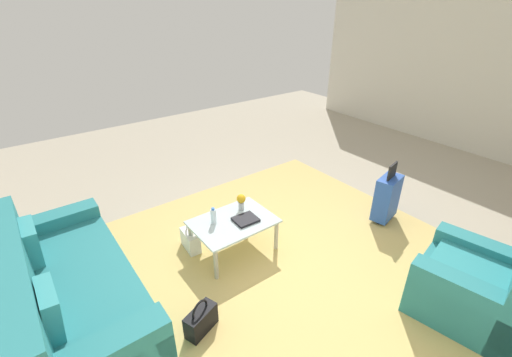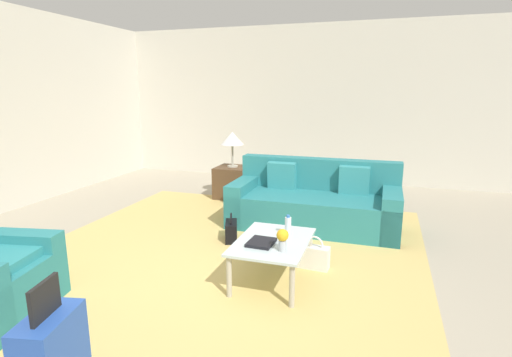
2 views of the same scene
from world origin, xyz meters
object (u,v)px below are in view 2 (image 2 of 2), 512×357
Objects in this scene: couch at (315,204)px; flower_vase at (283,238)px; coffee_table at (273,246)px; water_bottle at (288,226)px; handbag_black at (231,231)px; coffee_table_book at (261,242)px; table_lamp at (232,139)px; side_table at (233,182)px; handbag_white at (314,257)px.

couch reaches higher than flower_vase.
couch reaches higher than coffee_table.
handbag_black is (0.68, 0.88, -0.39)m from water_bottle.
coffee_table_book is 1.25m from handbag_black.
couch is at bearing -122.01° from table_lamp.
water_bottle is 1.00× the size of flower_vase.
handbag_black is (1.10, 0.93, -0.41)m from flower_vase.
table_lamp is (2.80, 1.50, 0.65)m from coffee_table.
water_bottle is at bearing -26.57° from coffee_table.
handbag_white is at bearing -142.53° from side_table.
handbag_black is at bearing 67.20° from handbag_white.
side_table is (2.80, 1.50, -0.10)m from coffee_table.
handbag_black is (-0.92, 0.88, -0.17)m from couch.
side_table is (1.00, 1.60, -0.03)m from couch.
couch reaches higher than handbag_white.
coffee_table_book is 0.75× the size of handbag_black.
handbag_white is at bearing -170.49° from couch.
handbag_black is at bearing -159.40° from side_table.
coffee_table is at bearing 34.29° from flower_vase.
side_table is at bearing 28.65° from flower_vase.
water_bottle is 0.50m from handbag_white.
couch reaches higher than handbag_black.
flower_vase is (-0.42, -0.05, 0.03)m from water_bottle.
side_table is at bearing 20.60° from handbag_black.
flower_vase is (-2.02, -0.05, 0.24)m from couch.
coffee_table is 0.32m from flower_vase.
side_table is at bearing 28.18° from coffee_table.
handbag_white is (-2.39, -1.83, -0.14)m from side_table.
couch reaches higher than coffee_table_book.
coffee_table_book is 3.25m from side_table.
water_bottle is at bearing 131.84° from handbag_white.
side_table is 0.92× the size of table_lamp.
handbag_white is (0.21, -0.23, -0.39)m from water_bottle.
water_bottle is 0.42m from flower_vase.
coffee_table is 2.62× the size of handbag_black.
flower_vase reaches higher than coffee_table_book.
coffee_table_book is at bearing -154.07° from table_lamp.
couch is 1.61m from water_bottle.
side_table is (3.02, 1.65, -0.27)m from flower_vase.
coffee_table is 1.70× the size of side_table.
flower_vase is (-0.22, -0.15, 0.18)m from coffee_table.
water_bottle is 3.06m from side_table.
handbag_black is at bearing 41.58° from coffee_table.
couch is at bearing -43.48° from handbag_black.
handbag_white is (-2.39, -1.83, -0.89)m from table_lamp.
coffee_table_book is at bearing 174.64° from couch.
handbag_white is (-1.39, -0.23, -0.17)m from couch.
coffee_table_book reaches higher than coffee_table.
water_bottle reaches higher than handbag_white.
flower_vase reaches higher than coffee_table.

